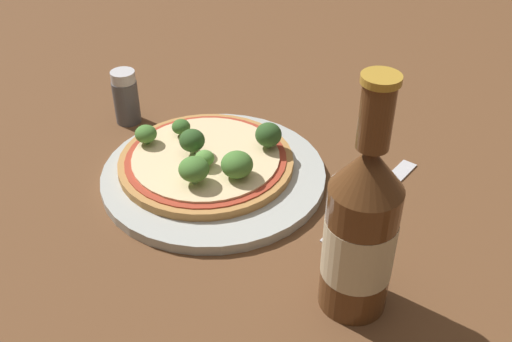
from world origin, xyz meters
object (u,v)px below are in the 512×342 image
at_px(beer_bottle, 361,230).
at_px(pepper_shaker, 126,97).
at_px(fork, 372,199).
at_px(pizza, 206,160).

relative_size(beer_bottle, pepper_shaker, 3.12).
bearing_deg(beer_bottle, fork, 89.89).
xyz_separation_m(pizza, pepper_shaker, (-0.14, 0.09, 0.02)).
distance_m(pizza, pepper_shaker, 0.17).
bearing_deg(pizza, fork, 0.64).
relative_size(pizza, beer_bottle, 0.89).
bearing_deg(beer_bottle, pizza, 142.49).
distance_m(pizza, fork, 0.20).
xyz_separation_m(pizza, fork, (0.20, 0.00, -0.02)).
distance_m(pepper_shaker, fork, 0.35).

